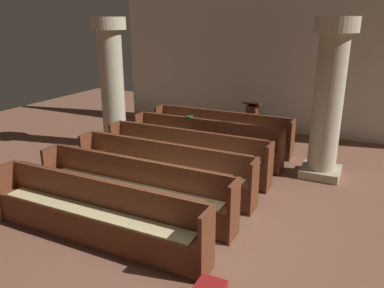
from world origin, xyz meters
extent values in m
plane|color=brown|center=(0.00, 0.00, 0.00)|extent=(19.20, 19.20, 0.00)
cube|color=silver|center=(0.00, 6.08, 2.25)|extent=(10.00, 0.16, 4.50)
cube|color=brown|center=(-0.79, 3.79, 0.47)|extent=(3.59, 0.38, 0.05)
cube|color=brown|center=(-0.79, 3.96, 0.72)|extent=(3.59, 0.04, 0.46)
cube|color=#562B1A|center=(-0.79, 4.00, 0.94)|extent=(3.44, 0.06, 0.02)
cube|color=#5B2D1B|center=(-2.62, 3.79, 0.48)|extent=(0.06, 0.44, 0.95)
cube|color=#5B2D1B|center=(1.03, 3.79, 0.48)|extent=(0.06, 0.44, 0.95)
cube|color=brown|center=(-0.79, 3.61, 0.24)|extent=(3.59, 0.03, 0.43)
cube|color=#D1BC84|center=(-0.79, 3.77, 0.51)|extent=(3.30, 0.32, 0.02)
cube|color=brown|center=(-0.79, 2.80, 0.47)|extent=(3.59, 0.38, 0.05)
cube|color=brown|center=(-0.79, 2.97, 0.72)|extent=(3.59, 0.04, 0.46)
cube|color=#562B1A|center=(-0.79, 3.01, 0.94)|extent=(3.44, 0.06, 0.02)
cube|color=#5B2D1B|center=(-2.62, 2.80, 0.48)|extent=(0.06, 0.44, 0.95)
cube|color=#5B2D1B|center=(1.03, 2.80, 0.48)|extent=(0.06, 0.44, 0.95)
cube|color=brown|center=(-0.79, 2.62, 0.24)|extent=(3.59, 0.03, 0.43)
cube|color=#D1BC84|center=(-0.79, 2.78, 0.51)|extent=(3.30, 0.32, 0.02)
cube|color=brown|center=(-0.79, 1.81, 0.47)|extent=(3.59, 0.38, 0.05)
cube|color=brown|center=(-0.79, 1.97, 0.72)|extent=(3.59, 0.04, 0.46)
cube|color=#562B1A|center=(-0.79, 2.02, 0.94)|extent=(3.44, 0.06, 0.02)
cube|color=#5B2D1B|center=(-2.62, 1.81, 0.48)|extent=(0.06, 0.44, 0.95)
cube|color=#5B2D1B|center=(1.03, 1.81, 0.48)|extent=(0.06, 0.44, 0.95)
cube|color=brown|center=(-0.79, 1.63, 0.24)|extent=(3.59, 0.03, 0.43)
cube|color=#D1BC84|center=(-0.79, 1.79, 0.51)|extent=(3.30, 0.32, 0.02)
cube|color=brown|center=(-0.79, 0.81, 0.47)|extent=(3.59, 0.38, 0.05)
cube|color=brown|center=(-0.79, 0.98, 0.72)|extent=(3.59, 0.04, 0.46)
cube|color=#562B1A|center=(-0.79, 1.03, 0.94)|extent=(3.44, 0.06, 0.02)
cube|color=#5B2D1B|center=(-2.62, 0.81, 0.48)|extent=(0.06, 0.44, 0.95)
cube|color=#5B2D1B|center=(1.03, 0.81, 0.48)|extent=(0.06, 0.44, 0.95)
cube|color=brown|center=(-0.79, 0.64, 0.24)|extent=(3.59, 0.03, 0.43)
cube|color=#D1BC84|center=(-0.79, 0.79, 0.51)|extent=(3.30, 0.32, 0.02)
cube|color=brown|center=(-0.79, -0.18, 0.47)|extent=(3.59, 0.38, 0.05)
cube|color=brown|center=(-0.79, -0.01, 0.72)|extent=(3.59, 0.04, 0.46)
cube|color=#562B1A|center=(-0.79, 0.04, 0.94)|extent=(3.44, 0.06, 0.02)
cube|color=#5B2D1B|center=(-2.62, -0.18, 0.48)|extent=(0.06, 0.44, 0.95)
cube|color=#5B2D1B|center=(1.03, -0.18, 0.48)|extent=(0.06, 0.44, 0.95)
cube|color=brown|center=(-0.79, -0.35, 0.24)|extent=(3.59, 0.03, 0.43)
cube|color=#D1BC84|center=(-0.79, -0.20, 0.51)|extent=(3.30, 0.32, 0.02)
cube|color=brown|center=(-0.79, -1.17, 0.47)|extent=(3.59, 0.38, 0.05)
cube|color=brown|center=(-0.79, -1.00, 0.72)|extent=(3.59, 0.04, 0.46)
cube|color=#562B1A|center=(-0.79, -0.95, 0.94)|extent=(3.44, 0.06, 0.02)
cube|color=#5B2D1B|center=(-2.62, -1.17, 0.48)|extent=(0.06, 0.44, 0.95)
cube|color=#5B2D1B|center=(1.03, -1.17, 0.48)|extent=(0.06, 0.44, 0.95)
cube|color=brown|center=(-0.79, -1.34, 0.24)|extent=(3.59, 0.03, 0.43)
cube|color=#D1BC84|center=(-0.79, -1.19, 0.51)|extent=(3.30, 0.32, 0.02)
cube|color=tan|center=(1.85, 3.02, 0.09)|extent=(0.80, 0.80, 0.18)
cylinder|color=#BCB293|center=(1.85, 3.02, 1.58)|extent=(0.59, 0.59, 2.79)
cylinder|color=beige|center=(1.85, 3.02, 3.12)|extent=(0.86, 0.86, 0.30)
cube|color=tan|center=(-3.38, 2.76, 0.09)|extent=(0.80, 0.80, 0.18)
cylinder|color=#BCB293|center=(-3.38, 2.76, 1.58)|extent=(0.59, 0.59, 2.79)
cylinder|color=beige|center=(-3.38, 2.76, 3.12)|extent=(0.86, 0.86, 0.30)
cube|color=#492215|center=(-0.33, 4.92, 0.03)|extent=(0.45, 0.45, 0.06)
cube|color=#562819|center=(-0.33, 4.92, 0.47)|extent=(0.28, 0.28, 0.95)
cube|color=#5B2A1A|center=(-0.33, 4.92, 1.01)|extent=(0.48, 0.35, 0.15)
cube|color=#194723|center=(-1.31, 3.01, 0.97)|extent=(0.15, 0.18, 0.03)
camera|label=1|loc=(2.75, -5.09, 3.23)|focal=35.95mm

